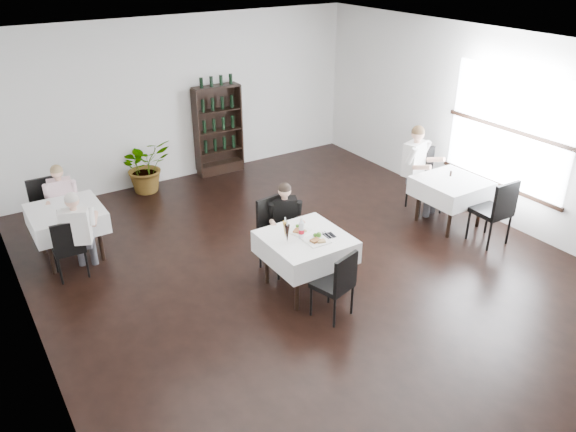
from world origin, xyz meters
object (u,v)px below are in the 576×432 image
(potted_tree, at_px, (145,166))
(diner_main, at_px, (285,219))
(wine_shelf, at_px, (218,131))
(main_table, at_px, (305,247))

(potted_tree, bearing_deg, diner_main, -78.00)
(wine_shelf, distance_m, diner_main, 3.74)
(diner_main, bearing_deg, main_table, -99.54)
(potted_tree, relative_size, diner_main, 0.80)
(diner_main, bearing_deg, wine_shelf, 77.82)
(wine_shelf, relative_size, diner_main, 1.42)
(main_table, xyz_separation_m, diner_main, (0.11, 0.66, 0.09))
(potted_tree, bearing_deg, main_table, -81.30)
(wine_shelf, xyz_separation_m, main_table, (-0.90, -4.31, -0.23))
(wine_shelf, xyz_separation_m, diner_main, (-0.79, -3.66, -0.13))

